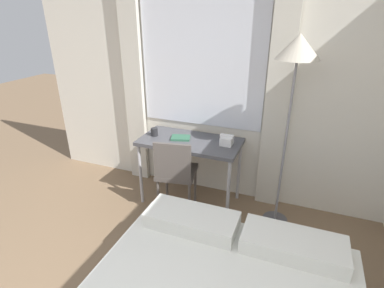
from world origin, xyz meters
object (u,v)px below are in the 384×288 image
(standing_lamp, at_px, (297,63))
(book, at_px, (181,138))
(desk_chair, at_px, (175,171))
(desk, at_px, (190,146))
(telephone, at_px, (227,140))
(mug, at_px, (154,132))

(standing_lamp, height_order, book, standing_lamp)
(desk_chair, relative_size, book, 3.74)
(desk, height_order, desk_chair, desk_chair)
(desk, xyz_separation_m, desk_chair, (-0.06, -0.27, -0.18))
(desk, distance_m, desk_chair, 0.33)
(standing_lamp, bearing_deg, telephone, 173.25)
(desk_chair, distance_m, standing_lamp, 1.57)
(telephone, relative_size, book, 0.60)
(book, bearing_deg, standing_lamp, -2.03)
(desk, distance_m, standing_lamp, 1.38)
(book, bearing_deg, desk, 0.48)
(desk_chair, bearing_deg, desk, 67.26)
(desk, relative_size, book, 4.66)
(desk, distance_m, mug, 0.44)
(desk, xyz_separation_m, telephone, (0.40, 0.03, 0.12))
(telephone, bearing_deg, standing_lamp, -6.75)
(desk_chair, bearing_deg, telephone, 22.82)
(desk, bearing_deg, mug, -176.72)
(desk, distance_m, book, 0.14)
(telephone, distance_m, mug, 0.83)
(desk_chair, bearing_deg, mug, 135.50)
(desk_chair, xyz_separation_m, book, (-0.05, 0.27, 0.26))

